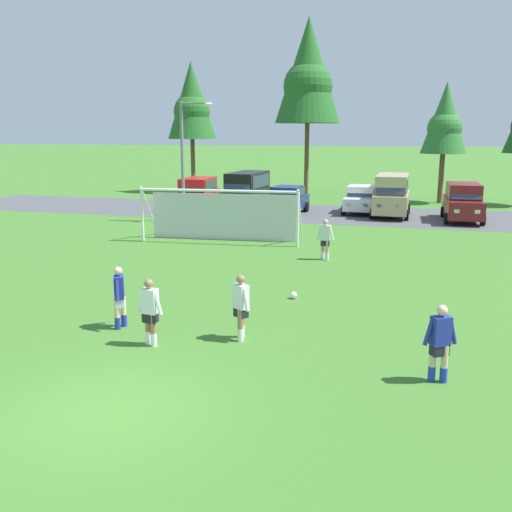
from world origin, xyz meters
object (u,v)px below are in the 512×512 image
at_px(player_winger_right, 150,312).
at_px(parked_car_slot_right, 463,202).
at_px(player_midfield_center, 120,297).
at_px(parked_car_slot_far_left, 198,194).
at_px(soccer_ball, 294,295).
at_px(player_defender_far, 241,307).
at_px(parked_car_slot_center_right, 392,194).
at_px(player_winger_left, 325,240).
at_px(parked_car_slot_center, 361,199).
at_px(parked_car_slot_center_left, 287,200).
at_px(soccer_goal, 222,214).
at_px(player_striker_near, 440,344).
at_px(parked_car_slot_left, 247,190).
at_px(street_lamp, 186,160).

distance_m(player_winger_right, parked_car_slot_right, 24.20).
xyz_separation_m(player_midfield_center, parked_car_slot_far_left, (-6.19, 21.35, 0.29)).
bearing_deg(soccer_ball, player_defender_far, -98.29).
height_order(parked_car_slot_far_left, parked_car_slot_center_right, parked_car_slot_center_right).
bearing_deg(player_winger_left, parked_car_slot_center, 89.41).
xyz_separation_m(soccer_ball, parked_car_slot_center_left, (-4.19, 18.04, 0.77)).
bearing_deg(player_defender_far, soccer_goal, 110.93).
bearing_deg(player_striker_near, player_midfield_center, 171.41).
relative_size(soccer_ball, parked_car_slot_center_right, 0.05).
distance_m(player_winger_right, parked_car_slot_left, 23.75).
height_order(soccer_ball, street_lamp, street_lamp).
height_order(player_defender_far, parked_car_slot_left, parked_car_slot_left).
xyz_separation_m(player_winger_right, parked_car_slot_center, (2.76, 24.43, 0.05)).
height_order(player_striker_near, parked_car_slot_center_left, parked_car_slot_center_left).
xyz_separation_m(soccer_ball, player_defender_far, (-0.55, -3.74, 0.71)).
bearing_deg(parked_car_slot_center, parked_car_slot_far_left, -168.08).
bearing_deg(parked_car_slot_right, player_midfield_center, -114.83).
relative_size(player_defender_far, parked_car_slot_center, 0.39).
distance_m(parked_car_slot_left, parked_car_slot_right, 13.21).
xyz_separation_m(player_defender_far, player_winger_right, (-1.97, -0.95, 0.00)).
relative_size(soccer_ball, parked_car_slot_far_left, 0.05).
relative_size(player_midfield_center, player_winger_left, 1.00).
relative_size(parked_car_slot_left, parked_car_slot_center_right, 1.01).
relative_size(player_defender_far, parked_car_slot_left, 0.34).
distance_m(player_winger_right, parked_car_slot_center_left, 22.79).
bearing_deg(parked_car_slot_center, soccer_goal, -115.74).
distance_m(soccer_ball, street_lamp, 16.55).
distance_m(player_striker_near, player_winger_left, 11.35).
height_order(soccer_goal, player_midfield_center, soccer_goal).
distance_m(soccer_goal, parked_car_slot_left, 10.35).
relative_size(player_striker_near, player_winger_left, 1.00).
distance_m(player_striker_near, street_lamp, 22.75).
distance_m(player_winger_right, parked_car_slot_center, 24.58).
relative_size(player_winger_left, parked_car_slot_right, 0.35).
relative_size(parked_car_slot_far_left, street_lamp, 0.71).
bearing_deg(parked_car_slot_right, parked_car_slot_center_left, 179.13).
relative_size(player_striker_near, player_defender_far, 1.00).
bearing_deg(soccer_ball, soccer_goal, 121.66).
distance_m(player_defender_far, parked_car_slot_center, 23.49).
bearing_deg(parked_car_slot_center_right, player_defender_far, -96.85).
relative_size(soccer_ball, player_defender_far, 0.13).
relative_size(player_midfield_center, player_winger_right, 1.00).
distance_m(parked_car_slot_left, street_lamp, 5.99).
height_order(player_midfield_center, parked_car_slot_left, parked_car_slot_left).
relative_size(player_striker_near, player_midfield_center, 1.00).
bearing_deg(player_winger_right, soccer_ball, 61.76).
relative_size(player_winger_left, parked_car_slot_center_left, 0.38).
relative_size(parked_car_slot_center_right, street_lamp, 0.72).
height_order(parked_car_slot_far_left, parked_car_slot_right, same).
xyz_separation_m(parked_car_slot_center, parked_car_slot_right, (5.96, -1.86, 0.24)).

